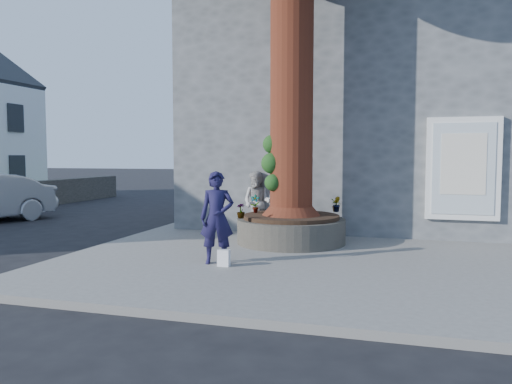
# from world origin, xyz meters

# --- Properties ---
(ground) EXTENTS (120.00, 120.00, 0.00)m
(ground) POSITION_xyz_m (0.00, 0.00, 0.00)
(ground) COLOR black
(ground) RESTS_ON ground
(pavement) EXTENTS (9.00, 8.00, 0.12)m
(pavement) POSITION_xyz_m (1.50, 1.00, 0.06)
(pavement) COLOR slate
(pavement) RESTS_ON ground
(yellow_line) EXTENTS (0.10, 30.00, 0.01)m
(yellow_line) POSITION_xyz_m (-3.05, 1.00, 0.00)
(yellow_line) COLOR yellow
(yellow_line) RESTS_ON ground
(stone_shop) EXTENTS (10.30, 8.30, 6.30)m
(stone_shop) POSITION_xyz_m (2.50, 7.20, 3.16)
(stone_shop) COLOR #55585A
(stone_shop) RESTS_ON ground
(planter) EXTENTS (2.30, 2.30, 0.60)m
(planter) POSITION_xyz_m (0.80, 2.00, 0.41)
(planter) COLOR black
(planter) RESTS_ON pavement
(man) EXTENTS (0.66, 0.52, 1.59)m
(man) POSITION_xyz_m (0.01, -0.36, 0.92)
(man) COLOR #161336
(man) RESTS_ON pavement
(woman) EXTENTS (0.83, 0.71, 1.49)m
(woman) POSITION_xyz_m (-0.26, 3.06, 0.86)
(woman) COLOR #ADAAA6
(woman) RESTS_ON pavement
(shopping_bag) EXTENTS (0.20, 0.12, 0.28)m
(shopping_bag) POSITION_xyz_m (0.19, -0.53, 0.26)
(shopping_bag) COLOR white
(shopping_bag) RESTS_ON pavement
(plant_a) EXTENTS (0.24, 0.19, 0.40)m
(plant_a) POSITION_xyz_m (-0.05, 2.18, 0.92)
(plant_a) COLOR gray
(plant_a) RESTS_ON planter
(plant_b) EXTENTS (0.23, 0.23, 0.34)m
(plant_b) POSITION_xyz_m (1.65, 2.85, 0.89)
(plant_b) COLOR gray
(plant_b) RESTS_ON planter
(plant_c) EXTENTS (0.24, 0.24, 0.30)m
(plant_c) POSITION_xyz_m (-0.05, 1.15, 0.87)
(plant_c) COLOR gray
(plant_c) RESTS_ON planter
(plant_d) EXTENTS (0.26, 0.29, 0.29)m
(plant_d) POSITION_xyz_m (1.65, 2.85, 0.86)
(plant_d) COLOR gray
(plant_d) RESTS_ON planter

